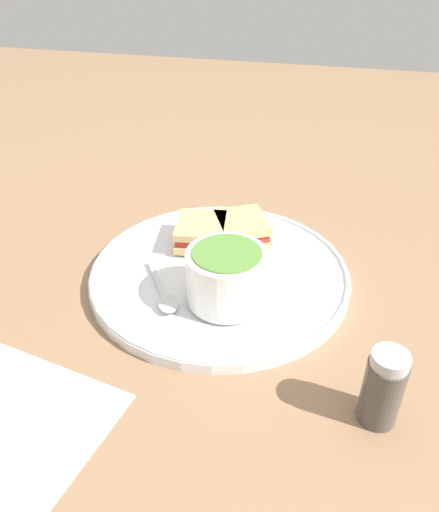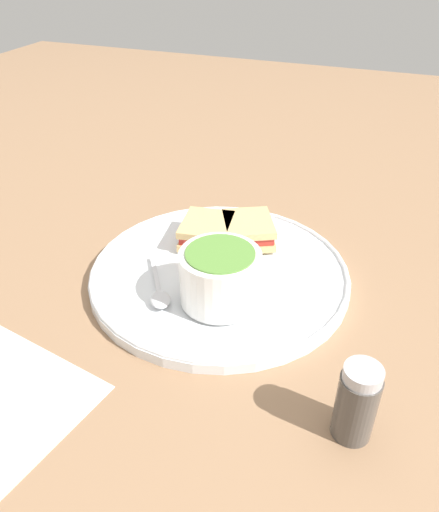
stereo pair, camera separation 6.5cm
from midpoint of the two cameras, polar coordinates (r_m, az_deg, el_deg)
ground_plane at (r=0.67m, az=2.77°, el=-2.69°), size 2.40×2.40×0.00m
plate at (r=0.66m, az=2.79°, el=-2.04°), size 0.34×0.34×0.02m
soup_bowl at (r=0.58m, az=3.24°, el=-2.43°), size 0.10×0.10×0.07m
spoon at (r=0.60m, az=-3.83°, el=-4.62°), size 0.10×0.08×0.01m
sandwich_half_near at (r=0.71m, az=5.90°, el=2.89°), size 0.10×0.09×0.03m
sandwich_half_far at (r=0.70m, az=1.15°, el=2.79°), size 0.09×0.08×0.03m
salt_shaker at (r=0.49m, az=19.23°, el=-15.72°), size 0.04×0.04×0.08m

